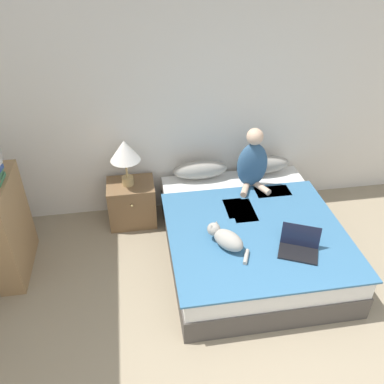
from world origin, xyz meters
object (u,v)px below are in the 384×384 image
pillow_far (263,165)px  bookshelf (8,227)px  pillow_near (200,170)px  laptop_open (299,247)px  table_lamp (125,153)px  bed (250,238)px  cat_tabby (226,238)px  person_sitting (253,163)px  nightstand (132,203)px

pillow_far → bookshelf: (-2.75, -0.68, -0.05)m
pillow_near → laptop_open: (0.67, -1.38, -0.06)m
pillow_near → table_lamp: 0.91m
pillow_far → pillow_near: bearing=180.0°
bed → pillow_near: pillow_near is taller
table_lamp → cat_tabby: bearing=-52.2°
person_sitting → table_lamp: person_sitting is taller
pillow_near → bed: bearing=-66.5°
cat_tabby → laptop_open: (0.64, -0.17, -0.04)m
cat_tabby → nightstand: cat_tabby is taller
pillow_far → table_lamp: size_ratio=1.16×
person_sitting → cat_tabby: size_ratio=1.53×
pillow_near → table_lamp: table_lamp is taller
pillow_near → bookshelf: 2.11m
person_sitting → laptop_open: person_sitting is taller
nightstand → cat_tabby: bearing=-53.0°
bed → laptop_open: laptop_open is taller
cat_tabby → pillow_far: bearing=-68.4°
cat_tabby → laptop_open: 0.67m
bed → pillow_far: bearing=66.5°
pillow_far → bed: bearing=-113.5°
laptop_open → table_lamp: bearing=164.5°
nightstand → table_lamp: table_lamp is taller
bed → cat_tabby: bearing=-135.9°
laptop_open → nightstand: (-1.49, 1.29, -0.26)m
pillow_far → nightstand: (-1.57, -0.08, -0.32)m
table_lamp → bed: bearing=-32.6°
pillow_near → bookshelf: bearing=-161.3°
bed → laptop_open: bearing=-60.0°
bed → pillow_near: bearing=113.5°
cat_tabby → pillow_near: bearing=-36.0°
bed → pillow_near: (-0.38, 0.87, 0.35)m
laptop_open → bookshelf: bearing=-169.7°
bed → table_lamp: bearing=147.4°
bed → cat_tabby: cat_tabby is taller
person_sitting → bookshelf: bearing=-170.5°
bed → bookshelf: (-2.38, 0.19, 0.29)m
bed → nightstand: size_ratio=3.74×
person_sitting → nightstand: (-1.35, 0.17, -0.51)m
nightstand → bookshelf: bookshelf is taller
bed → laptop_open: size_ratio=4.66×
bed → bookshelf: bookshelf is taller
laptop_open → nightstand: 1.99m
bookshelf → nightstand: bearing=26.6°
pillow_near → person_sitting: bearing=-25.3°
cat_tabby → laptop_open: bearing=-142.5°
person_sitting → bookshelf: person_sitting is taller
table_lamp → bookshelf: size_ratio=0.52×
pillow_near → table_lamp: (-0.84, -0.09, 0.35)m
bed → nightstand: bearing=146.7°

